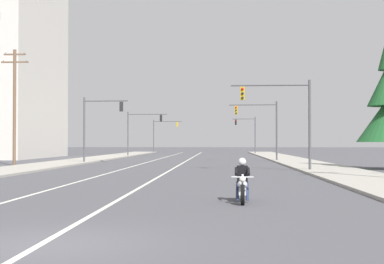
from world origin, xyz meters
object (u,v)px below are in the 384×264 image
object	(u,v)px
motorcycle_with_rider	(242,184)
traffic_signal_far_right	(249,130)
traffic_signal_far_left	(162,131)
traffic_signal_mid_left	(139,127)
utility_pole_left_near	(15,103)
traffic_signal_near_left	(97,120)
traffic_signal_mid_right	(263,122)
traffic_signal_near_right	(286,110)

from	to	relation	value
motorcycle_with_rider	traffic_signal_far_right	distance (m)	74.36
motorcycle_with_rider	traffic_signal_far_left	bearing A→B (deg)	97.77
motorcycle_with_rider	traffic_signal_mid_left	xyz separation A→B (m)	(-11.90, 57.97, 3.55)
utility_pole_left_near	traffic_signal_mid_left	bearing A→B (deg)	79.06
motorcycle_with_rider	traffic_signal_far_left	world-z (taller)	traffic_signal_far_left
traffic_signal_mid_left	traffic_signal_far_left	world-z (taller)	same
motorcycle_with_rider	utility_pole_left_near	size ratio (longest dim) A/B	0.23
traffic_signal_near_left	utility_pole_left_near	size ratio (longest dim) A/B	0.64
traffic_signal_mid_right	traffic_signal_mid_left	size ratio (longest dim) A/B	1.00
traffic_signal_near_right	utility_pole_left_near	size ratio (longest dim) A/B	0.64
traffic_signal_mid_left	motorcycle_with_rider	bearing A→B (deg)	-78.40
traffic_signal_near_left	traffic_signal_far_right	size ratio (longest dim) A/B	1.00
traffic_signal_far_left	utility_pole_left_near	distance (m)	58.23
motorcycle_with_rider	utility_pole_left_near	bearing A→B (deg)	123.52
traffic_signal_near_left	traffic_signal_far_right	distance (m)	44.29
traffic_signal_far_left	utility_pole_left_near	world-z (taller)	utility_pole_left_near
traffic_signal_near_right	traffic_signal_mid_right	xyz separation A→B (m)	(-0.06, 19.72, -0.03)
utility_pole_left_near	traffic_signal_far_right	bearing A→B (deg)	64.98
traffic_signal_far_right	motorcycle_with_rider	bearing A→B (deg)	-93.18
motorcycle_with_rider	traffic_signal_near_left	distance (m)	35.41
motorcycle_with_rider	traffic_signal_mid_left	bearing A→B (deg)	101.60
traffic_signal_near_left	traffic_signal_mid_left	world-z (taller)	same
traffic_signal_near_left	traffic_signal_mid_left	size ratio (longest dim) A/B	1.00
traffic_signal_mid_left	traffic_signal_far_left	bearing A→B (deg)	89.34
traffic_signal_far_left	utility_pole_left_near	bearing A→B (deg)	-96.21
traffic_signal_far_left	utility_pole_left_near	size ratio (longest dim) A/B	0.64
traffic_signal_far_right	traffic_signal_near_left	bearing A→B (deg)	-111.75
traffic_signal_near_right	traffic_signal_far_right	world-z (taller)	same
traffic_signal_mid_left	traffic_signal_far_left	xyz separation A→B (m)	(0.31, 26.91, -0.01)
traffic_signal_mid_right	traffic_signal_far_left	bearing A→B (deg)	108.47
traffic_signal_near_left	utility_pole_left_near	world-z (taller)	utility_pole_left_near
traffic_signal_mid_right	traffic_signal_far_right	xyz separation A→B (m)	(0.40, 35.11, -0.07)
traffic_signal_mid_right	traffic_signal_far_left	world-z (taller)	same
traffic_signal_mid_right	motorcycle_with_rider	bearing A→B (deg)	-95.44
traffic_signal_near_right	traffic_signal_mid_right	size ratio (longest dim) A/B	1.00
motorcycle_with_rider	traffic_signal_mid_right	world-z (taller)	traffic_signal_mid_right
traffic_signal_near_right	traffic_signal_far_right	size ratio (longest dim) A/B	1.00
utility_pole_left_near	traffic_signal_near_left	bearing A→B (deg)	47.12
traffic_signal_near_right	traffic_signal_mid_left	world-z (taller)	same
traffic_signal_mid_right	traffic_signal_far_right	size ratio (longest dim) A/B	1.00
traffic_signal_far_right	utility_pole_left_near	bearing A→B (deg)	-115.02
traffic_signal_near_left	traffic_signal_mid_right	bearing A→B (deg)	20.63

